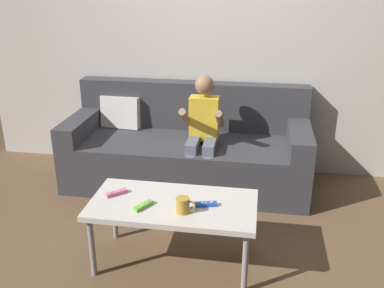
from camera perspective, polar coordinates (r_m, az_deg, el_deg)
The scene contains 9 objects.
ground_plane at distance 2.96m, azimuth -1.10°, elevation -14.69°, with size 8.73×8.73×0.00m, color brown.
wall_back at distance 3.90m, azimuth 2.89°, elevation 14.28°, with size 4.37×0.05×2.50m, color beige.
couch at distance 3.80m, azimuth -0.72°, elevation -0.84°, with size 2.07×0.80×0.85m.
person_seated_on_couch at distance 3.51m, azimuth 1.42°, elevation 1.90°, with size 0.34×0.42×1.00m.
coffee_table at distance 2.70m, azimuth -2.54°, elevation -8.49°, with size 1.03×0.51×0.44m.
game_remote_blue_near_edge at distance 2.63m, azimuth 1.80°, elevation -7.98°, with size 0.14×0.07×0.03m.
game_remote_lime_center at distance 2.63m, azimuth -6.47°, elevation -8.13°, with size 0.10×0.14×0.03m.
game_remote_pink_far_corner at distance 2.80m, azimuth -9.98°, elevation -6.41°, with size 0.13×0.12×0.03m.
coffee_mug at distance 2.55m, azimuth -1.17°, elevation -8.11°, with size 0.12×0.08×0.09m.
Camera 1 is at (0.44, -2.34, 1.76)m, focal length 40.22 mm.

